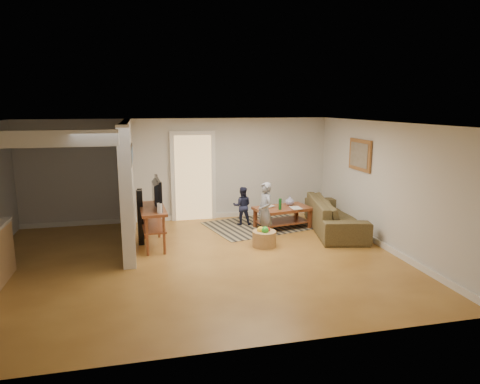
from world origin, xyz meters
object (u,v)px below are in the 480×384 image
sofa (334,230)px  speaker_left (140,218)px  toy_basket (264,238)px  coffee_table (283,212)px  tv_console (153,211)px  child (265,239)px  toddler (242,224)px  speaker_right (140,209)px

sofa → speaker_left: 4.34m
speaker_left → toy_basket: bearing=-21.5°
sofa → coffee_table: coffee_table is taller
tv_console → speaker_left: 0.34m
sofa → tv_console: bearing=104.8°
coffee_table → speaker_left: size_ratio=1.21×
sofa → toy_basket: bearing=122.8°
child → toddler: 1.23m
speaker_left → coffee_table: bearing=3.0°
child → toddler: (-0.21, 1.21, 0.00)m
sofa → speaker_left: bearing=102.7°
tv_console → child: size_ratio=1.06×
coffee_table → speaker_right: size_ratio=1.43×
speaker_left → toddler: speaker_left is taller
toddler → sofa: bearing=166.2°
toy_basket → coffee_table: bearing=56.2°
sofa → toddler: 2.16m
tv_console → speaker_right: 1.28m
coffee_table → sofa: bearing=-23.8°
coffee_table → tv_console: size_ratio=1.06×
sofa → tv_console: 4.11m
coffee_table → toddler: bearing=150.9°
speaker_left → tv_console: bearing=-36.0°
toy_basket → child: (0.14, 0.45, -0.18)m
toy_basket → speaker_right: bearing=144.4°
sofa → speaker_left: (-4.30, -0.04, 0.57)m
child → speaker_left: bearing=-103.7°
tv_console → speaker_left: bearing=147.4°
coffee_table → child: (-0.65, -0.73, -0.39)m
tv_console → toddler: (2.10, 1.15, -0.73)m
speaker_right → child: 2.92m
child → toddler: size_ratio=1.34×
coffee_table → speaker_right: bearing=170.2°
toddler → speaker_left: bearing=35.2°
toddler → tv_console: bearing=41.0°
tv_console → child: 2.42m
tv_console → toy_basket: 2.29m
speaker_right → coffee_table: bearing=4.6°
tv_console → toy_basket: bearing=-16.1°
speaker_left → child: (2.57, -0.21, -0.57)m
toy_basket → toddler: bearing=92.3°
speaker_right → toddler: size_ratio=1.05×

